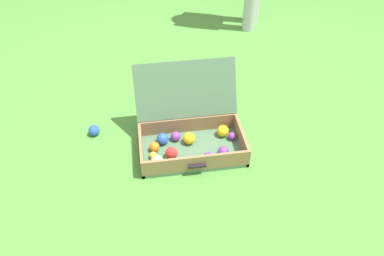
% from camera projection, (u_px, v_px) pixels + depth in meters
% --- Properties ---
extents(ground_plane, '(16.00, 16.00, 0.00)m').
position_uv_depth(ground_plane, '(200.00, 148.00, 2.49)').
color(ground_plane, '#4C8C38').
extents(open_suitcase, '(0.66, 0.56, 0.48)m').
position_uv_depth(open_suitcase, '(189.00, 133.00, 2.45)').
color(open_suitcase, '#4C7051').
rests_on(open_suitcase, ground).
extents(stray_ball_on_grass, '(0.07, 0.07, 0.07)m').
position_uv_depth(stray_ball_on_grass, '(94.00, 130.00, 2.57)').
color(stray_ball_on_grass, blue).
rests_on(stray_ball_on_grass, ground).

